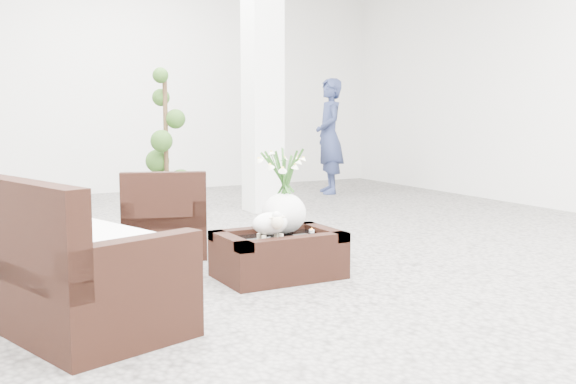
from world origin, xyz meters
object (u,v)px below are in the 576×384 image
armchair (165,212)px  loveseat (62,247)px  coffee_table (278,257)px  topiary (166,141)px

armchair → loveseat: loveseat is taller
coffee_table → topiary: (0.33, 3.67, 0.71)m
loveseat → coffee_table: bearing=-96.9°
armchair → loveseat: 1.89m
loveseat → topiary: topiary is taller
armchair → coffee_table: bearing=131.7°
armchair → loveseat: size_ratio=0.45×
coffee_table → topiary: 3.76m
coffee_table → loveseat: size_ratio=0.54×
armchair → loveseat: bearing=73.0°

